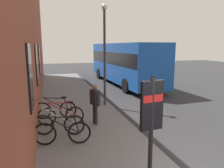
% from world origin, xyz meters
% --- Properties ---
extents(ground, '(60.00, 60.00, 0.00)m').
position_xyz_m(ground, '(6.00, -1.00, 0.00)').
color(ground, '#2D2D30').
extents(sidewalk_pavement, '(24.00, 3.50, 0.12)m').
position_xyz_m(sidewalk_pavement, '(8.00, 1.75, 0.06)').
color(sidewalk_pavement, slate).
rests_on(sidewalk_pavement, ground).
extents(station_facade, '(22.00, 0.65, 7.82)m').
position_xyz_m(station_facade, '(8.99, 3.80, 3.90)').
color(station_facade, brown).
rests_on(station_facade, ground).
extents(bicycle_leaning_wall, '(0.52, 1.75, 0.97)m').
position_xyz_m(bicycle_leaning_wall, '(2.93, 2.73, 0.51)').
color(bicycle_leaning_wall, black).
rests_on(bicycle_leaning_wall, sidewalk_pavement).
extents(bicycle_under_window, '(0.64, 1.72, 0.97)m').
position_xyz_m(bicycle_under_window, '(3.69, 2.79, 0.51)').
color(bicycle_under_window, black).
rests_on(bicycle_under_window, sidewalk_pavement).
extents(bicycle_beside_lamp, '(0.48, 1.76, 0.97)m').
position_xyz_m(bicycle_beside_lamp, '(4.61, 2.66, 0.51)').
color(bicycle_beside_lamp, black).
rests_on(bicycle_beside_lamp, sidewalk_pavement).
extents(bicycle_mid_rack, '(0.49, 1.76, 0.97)m').
position_xyz_m(bicycle_mid_rack, '(5.46, 2.84, 0.51)').
color(bicycle_mid_rack, black).
rests_on(bicycle_mid_rack, sidewalk_pavement).
extents(transit_info_sign, '(0.15, 0.56, 2.40)m').
position_xyz_m(transit_info_sign, '(0.57, 0.95, 1.72)').
color(transit_info_sign, black).
rests_on(transit_info_sign, sidewalk_pavement).
extents(city_bus, '(10.58, 2.92, 3.35)m').
position_xyz_m(city_bus, '(13.04, -3.00, 1.92)').
color(city_bus, '#1951B2').
rests_on(city_bus, ground).
extents(pedestrian_crossing_street, '(0.59, 0.34, 1.58)m').
position_xyz_m(pedestrian_crossing_street, '(4.34, 1.38, 1.09)').
color(pedestrian_crossing_street, '#26262D').
rests_on(pedestrian_crossing_street, sidewalk_pavement).
extents(street_lamp, '(0.28, 0.28, 5.02)m').
position_xyz_m(street_lamp, '(6.87, 0.30, 3.11)').
color(street_lamp, '#333338').
rests_on(street_lamp, sidewalk_pavement).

